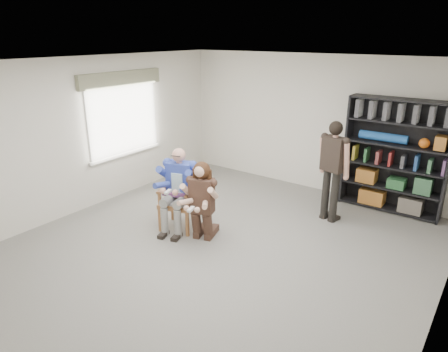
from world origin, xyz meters
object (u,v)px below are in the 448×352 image
Objects in this scene: armchair at (179,198)px; kneeling_woman at (201,203)px; seated_man at (179,189)px; bookshelf at (395,157)px; standing_man at (332,173)px.

armchair is 0.60m from kneeling_woman.
kneeling_woman is (0.58, -0.12, 0.10)m from armchair.
seated_man is (0.00, 0.00, 0.16)m from armchair.
seated_man is at bearing 73.33° from armchair.
kneeling_woman is at bearing -125.05° from bookshelf.
kneeling_woman is 0.72× the size of standing_man.
armchair is 2.67m from standing_man.
seated_man reaches higher than kneeling_woman.
bookshelf reaches higher than seated_man.
standing_man reaches higher than seated_man.
standing_man is (-0.74, -1.09, -0.15)m from bookshelf.
bookshelf reaches higher than armchair.
seated_man is 1.09× the size of kneeling_woman.
armchair is 3.98m from bookshelf.
standing_man is (1.94, 1.79, 0.35)m from armchair.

